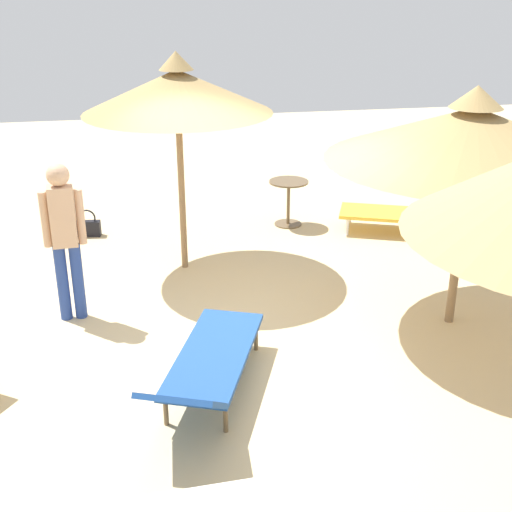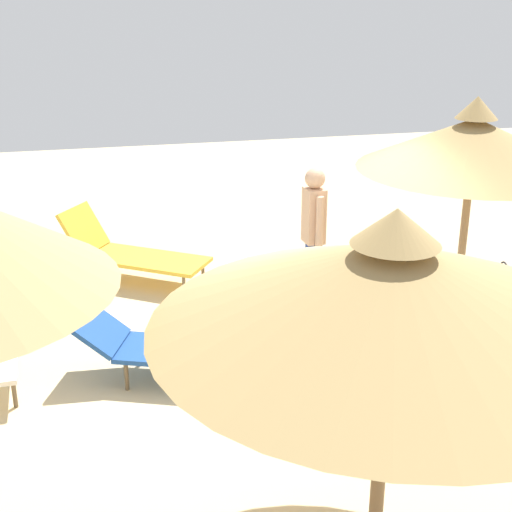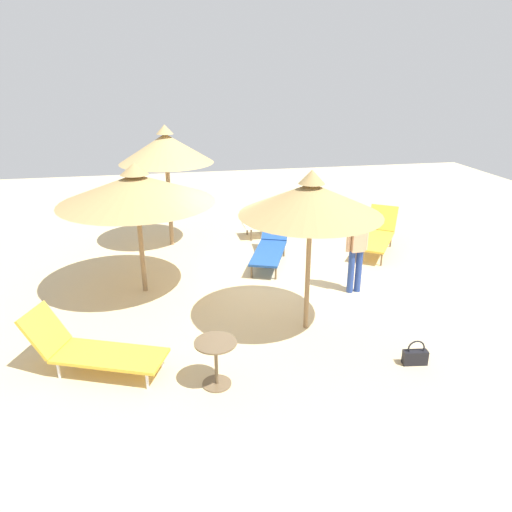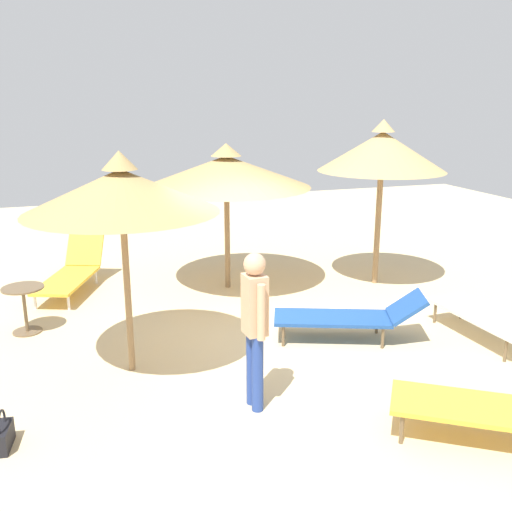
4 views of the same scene
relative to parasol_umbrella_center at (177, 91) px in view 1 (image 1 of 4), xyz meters
The scene contains 8 objects.
ground 3.02m from the parasol_umbrella_center, 164.38° to the right, with size 24.00×24.00×0.10m, color beige.
parasol_umbrella_center is the anchor object (origin of this frame).
parasol_umbrella_front 3.46m from the parasol_umbrella_center, 126.37° to the right, with size 2.96×2.96×2.60m.
lounge_chair_edge 4.03m from the parasol_umbrella_center, 79.74° to the right, with size 1.37×2.13×0.92m.
lounge_chair_near_left 3.61m from the parasol_umbrella_center, behind, with size 2.18×1.35×0.71m.
person_standing_far_right 2.21m from the parasol_umbrella_center, 131.45° to the left, with size 0.24×0.45×1.79m.
handbag 2.89m from the parasol_umbrella_center, 43.20° to the left, with size 0.18×0.39×0.41m.
side_table_round 2.83m from the parasol_umbrella_center, 52.07° to the right, with size 0.60×0.60×0.70m.
Camera 1 is at (-6.38, 1.06, 3.60)m, focal length 47.12 mm.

